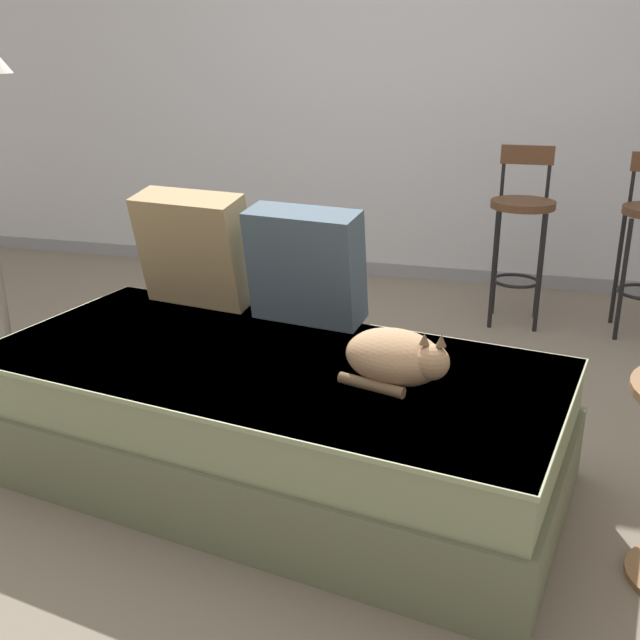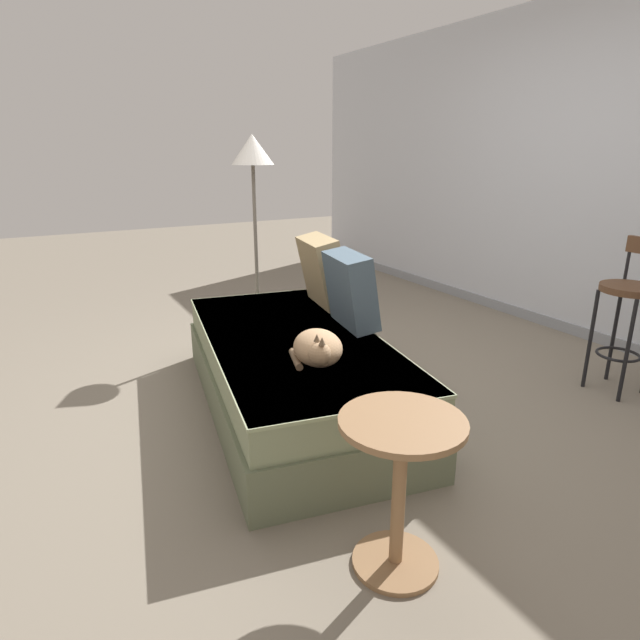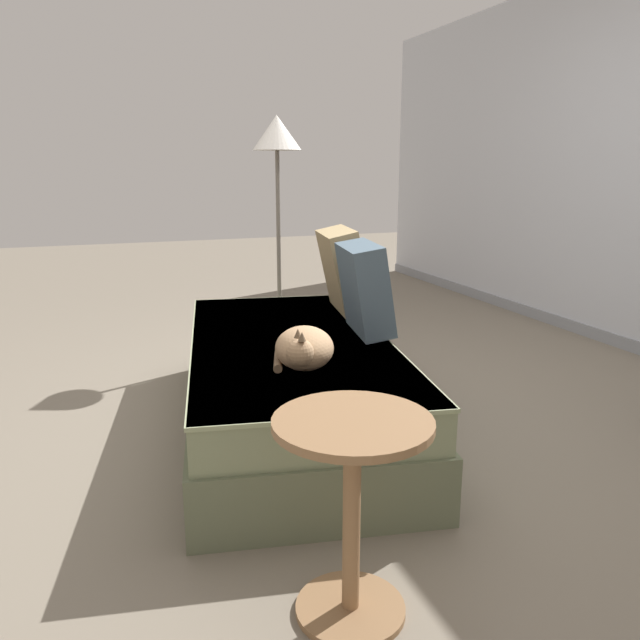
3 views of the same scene
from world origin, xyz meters
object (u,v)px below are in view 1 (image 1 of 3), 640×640
Objects in this scene: couch at (271,417)px; throw_pillow_corner at (195,249)px; cat at (397,358)px; bar_stool_near_window at (521,221)px; throw_pillow_middle at (306,266)px.

throw_pillow_corner reaches higher than couch.
bar_stool_near_window is at bearing 80.48° from cat.
throw_pillow_corner is (-0.47, 0.47, 0.46)m from couch.
bar_stool_near_window reaches higher than throw_pillow_middle.
throw_pillow_corner is 1.28× the size of cat.
throw_pillow_middle is 0.48× the size of bar_stool_near_window.
throw_pillow_corner is at bearing 170.01° from throw_pillow_middle.
bar_stool_near_window reaches higher than throw_pillow_corner.
couch is at bearing 169.92° from cat.
throw_pillow_corner reaches higher than throw_pillow_middle.
throw_pillow_corner is 0.50× the size of bar_stool_near_window.
couch is at bearing -92.50° from throw_pillow_middle.
cat is at bearing -10.08° from couch.
bar_stool_near_window is (0.76, 1.52, -0.10)m from throw_pillow_middle.
throw_pillow_middle is at bearing -116.63° from bar_stool_near_window.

